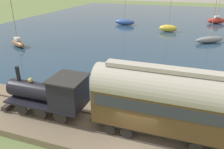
{
  "coord_description": "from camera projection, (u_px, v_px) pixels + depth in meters",
  "views": [
    {
      "loc": [
        -10.14,
        -2.12,
        9.74
      ],
      "look_at": [
        8.05,
        4.16,
        1.32
      ],
      "focal_mm": 35.0,
      "sensor_mm": 36.0,
      "label": 1
    }
  ],
  "objects": [
    {
      "name": "rowboat_near_shore",
      "position": [
        120.0,
        91.0,
        20.11
      ],
      "size": [
        2.12,
        2.11,
        0.49
      ],
      "rotation": [
        0.0,
        0.0,
        0.79
      ],
      "color": "silver",
      "rests_on": "harbor_water"
    },
    {
      "name": "sailboat_brown",
      "position": [
        18.0,
        43.0,
        34.12
      ],
      "size": [
        2.81,
        4.05,
        7.63
      ],
      "rotation": [
        0.0,
        0.0,
        -0.47
      ],
      "color": "brown",
      "rests_on": "harbor_water"
    },
    {
      "name": "rail_embankment",
      "position": [
        139.0,
        135.0,
        14.43
      ],
      "size": [
        5.61,
        56.0,
        0.64
      ],
      "color": "#756651",
      "rests_on": "ground"
    },
    {
      "name": "sailboat_red",
      "position": [
        216.0,
        20.0,
        51.98
      ],
      "size": [
        3.41,
        4.77,
        7.53
      ],
      "rotation": [
        0.0,
        0.0,
        0.42
      ],
      "color": "#B72D23",
      "rests_on": "harbor_water"
    },
    {
      "name": "rowboat_off_pier",
      "position": [
        172.0,
        73.0,
        24.04
      ],
      "size": [
        1.41,
        2.54,
        0.44
      ],
      "rotation": [
        0.0,
        0.0,
        0.3
      ],
      "color": "beige",
      "rests_on": "harbor_water"
    },
    {
      "name": "passenger_coach",
      "position": [
        165.0,
        100.0,
        12.82
      ],
      "size": [
        2.22,
        8.97,
        4.65
      ],
      "color": "black",
      "rests_on": "rail_embankment"
    },
    {
      "name": "sailboat_blue",
      "position": [
        125.0,
        22.0,
        50.32
      ],
      "size": [
        1.86,
        4.77,
        9.06
      ],
      "rotation": [
        0.0,
        0.0,
        -0.06
      ],
      "color": "#335199",
      "rests_on": "harbor_water"
    },
    {
      "name": "harbor_water",
      "position": [
        178.0,
        24.0,
        51.86
      ],
      "size": [
        80.0,
        80.0,
        0.01
      ],
      "color": "navy",
      "rests_on": "ground"
    },
    {
      "name": "steam_locomotive",
      "position": [
        52.0,
        92.0,
        15.48
      ],
      "size": [
        2.46,
        6.44,
        3.36
      ],
      "color": "black",
      "rests_on": "rail_embankment"
    },
    {
      "name": "sailboat_gray",
      "position": [
        210.0,
        39.0,
        36.13
      ],
      "size": [
        3.81,
        4.95,
        7.4
      ],
      "rotation": [
        0.0,
        0.0,
        0.58
      ],
      "color": "gray",
      "rests_on": "harbor_water"
    },
    {
      "name": "sailboat_yellow",
      "position": [
        168.0,
        28.0,
        43.85
      ],
      "size": [
        1.71,
        3.64,
        6.7
      ],
      "rotation": [
        0.0,
        0.0,
        0.08
      ],
      "color": "gold",
      "rests_on": "harbor_water"
    }
  ]
}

